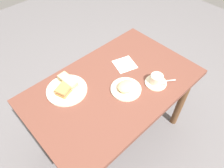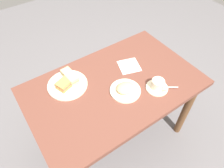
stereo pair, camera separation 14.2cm
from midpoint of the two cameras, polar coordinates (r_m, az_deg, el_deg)
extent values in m
plane|color=slate|center=(2.06, -1.70, -13.71)|extent=(6.00, 6.00, 0.00)
cube|color=brown|center=(1.47, -2.31, -0.79)|extent=(1.21, 0.76, 0.04)
cylinder|color=brown|center=(2.14, 3.20, 4.94)|extent=(0.06, 0.06, 0.69)
cylinder|color=brown|center=(1.81, -21.91, -11.70)|extent=(0.06, 0.06, 0.69)
cylinder|color=brown|center=(1.92, 16.50, -4.56)|extent=(0.06, 0.06, 0.69)
cylinder|color=beige|center=(1.46, -14.99, -1.75)|extent=(0.28, 0.28, 0.01)
cube|color=#BD8242|center=(1.44, -15.43, -1.78)|extent=(0.14, 0.11, 0.02)
cube|color=brown|center=(1.43, -15.55, -1.39)|extent=(0.13, 0.10, 0.01)
cube|color=#BE8446|center=(1.42, -15.68, -0.99)|extent=(0.14, 0.11, 0.02)
cube|color=#D3B582|center=(1.48, -14.50, 0.20)|extent=(0.08, 0.15, 0.02)
cube|color=olive|center=(1.47, -14.61, 0.62)|extent=(0.07, 0.14, 0.01)
cube|color=#DAB77D|center=(1.46, -14.73, 1.04)|extent=(0.08, 0.15, 0.02)
cylinder|color=beige|center=(1.48, 9.21, 0.19)|extent=(0.15, 0.15, 0.01)
cylinder|color=beige|center=(1.45, 9.39, 1.19)|extent=(0.09, 0.09, 0.07)
cylinder|color=tan|center=(1.43, 9.53, 1.97)|extent=(0.08, 0.08, 0.01)
torus|color=beige|center=(1.44, 11.02, 0.24)|extent=(0.01, 0.05, 0.05)
cube|color=silver|center=(1.50, 13.13, 0.80)|extent=(0.07, 0.05, 0.00)
ellipsoid|color=silver|center=(1.49, 11.43, 0.64)|extent=(0.03, 0.03, 0.01)
cylinder|color=beige|center=(1.42, 0.98, -1.56)|extent=(0.21, 0.21, 0.01)
ellipsoid|color=#CFB778|center=(1.40, 0.99, -0.79)|extent=(0.13, 0.10, 0.04)
cube|color=white|center=(1.59, 0.96, 5.26)|extent=(0.19, 0.19, 0.00)
camera|label=1|loc=(0.07, -92.87, -3.24)|focal=33.41mm
camera|label=2|loc=(0.07, 87.13, 3.24)|focal=33.41mm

